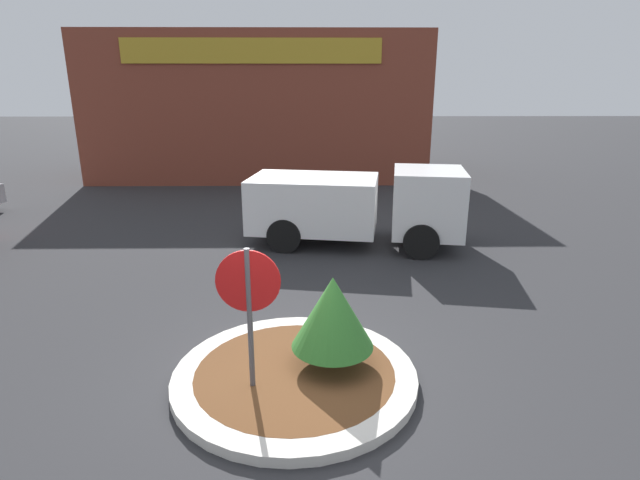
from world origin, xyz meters
name	(u,v)px	position (x,y,z in m)	size (l,w,h in m)	color
ground_plane	(295,380)	(0.00, 0.00, 0.00)	(120.00, 120.00, 0.00)	#2D2D30
traffic_island	(295,376)	(0.00, 0.00, 0.07)	(3.32, 3.32, 0.14)	beige
stop_sign	(249,296)	(-0.54, -0.31, 1.39)	(0.80, 0.07, 2.01)	#4C4C51
island_shrub	(333,312)	(0.52, 0.17, 0.94)	(1.13, 1.13, 1.30)	brown
utility_truck	(356,204)	(1.33, 6.14, 1.05)	(5.45, 2.78, 1.93)	white
storefront_building	(261,107)	(-2.00, 16.80, 2.95)	(13.82, 6.07, 5.89)	brown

